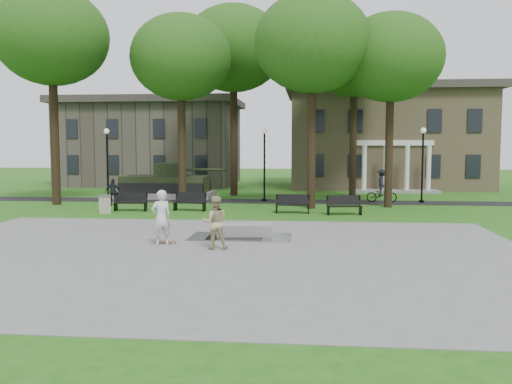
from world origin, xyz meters
TOP-DOWN VIEW (x-y plane):
  - ground at (0.00, 0.00)m, footprint 120.00×120.00m
  - plaza at (0.00, -5.00)m, footprint 22.00×16.00m
  - footpath at (0.00, 12.00)m, footprint 44.00×2.60m
  - building_right at (10.00, 26.00)m, footprint 17.00×12.00m
  - building_left at (-11.00, 26.50)m, footprint 15.00×10.00m
  - tree_0 at (-12.00, 9.00)m, footprint 6.80×6.80m
  - tree_1 at (-4.50, 10.50)m, footprint 6.20×6.20m
  - tree_2 at (3.50, 8.50)m, footprint 6.60×6.60m
  - tree_3 at (8.00, 9.50)m, footprint 6.00×6.00m
  - tree_4 at (-2.00, 16.00)m, footprint 7.20×7.20m
  - tree_5 at (6.50, 16.50)m, footprint 6.40×6.40m
  - lamp_left at (-10.00, 12.30)m, footprint 0.36×0.36m
  - lamp_mid at (0.50, 12.30)m, footprint 0.36×0.36m
  - lamp_right at (10.50, 12.30)m, footprint 0.36×0.36m
  - tank_monument at (-6.46, 14.00)m, footprint 7.45×3.40m
  - puddle at (0.47, -1.83)m, footprint 2.20×1.20m
  - concrete_block at (0.80, -1.26)m, footprint 2.30×1.24m
  - skateboard at (-1.91, -3.30)m, footprint 0.80×0.35m
  - skateboarder at (-1.98, -3.60)m, footprint 0.88×0.81m
  - friend_watching at (0.09, -4.16)m, footprint 1.03×0.87m
  - pedestrian_walker at (-8.38, 8.79)m, footprint 1.01×0.57m
  - cyclist at (7.99, 12.18)m, footprint 1.91×1.08m
  - park_bench_0 at (-6.44, 6.37)m, footprint 1.80×0.54m
  - park_bench_1 at (-3.20, 6.76)m, footprint 1.85×0.78m
  - park_bench_2 at (2.51, 6.22)m, footprint 1.81×0.57m
  - park_bench_3 at (5.22, 5.82)m, footprint 1.85×0.78m
  - trash_bin at (-7.52, 5.26)m, footprint 0.85×0.85m

SIDE VIEW (x-z plane):
  - ground at x=0.00m, z-range 0.00..0.00m
  - footpath at x=0.00m, z-range 0.00..0.01m
  - plaza at x=0.00m, z-range 0.00..0.02m
  - puddle at x=0.47m, z-range 0.02..0.02m
  - skateboard at x=-1.91m, z-range 0.02..0.09m
  - concrete_block at x=0.80m, z-range 0.02..0.47m
  - trash_bin at x=-7.52m, z-range 0.01..0.97m
  - park_bench_0 at x=-6.44m, z-range 0.02..1.02m
  - park_bench_1 at x=-3.20m, z-range 0.02..1.02m
  - park_bench_2 at x=2.51m, z-range 0.02..1.02m
  - park_bench_3 at x=5.22m, z-range 0.02..1.02m
  - pedestrian_walker at x=-8.38m, z-range 0.00..1.62m
  - tank_monument at x=-6.46m, z-range -0.34..2.06m
  - cyclist at x=7.99m, z-range -0.19..1.92m
  - friend_watching at x=0.09m, z-range 0.02..1.88m
  - skateboarder at x=-1.98m, z-range 0.02..2.03m
  - lamp_left at x=-10.00m, z-range 0.43..5.16m
  - lamp_mid at x=0.50m, z-range 0.43..5.16m
  - lamp_right at x=10.50m, z-range 0.43..5.16m
  - building_left at x=-11.00m, z-range 0.00..7.20m
  - building_right at x=10.00m, z-range 0.04..8.64m
  - tree_3 at x=8.00m, z-range 3.00..14.19m
  - tree_1 at x=-4.50m, z-range 3.14..14.77m
  - tree_2 at x=3.50m, z-range 3.23..15.40m
  - tree_5 at x=6.50m, z-range 3.45..15.89m
  - tree_0 at x=-12.00m, z-range 3.54..16.51m
  - tree_4 at x=-2.00m, z-range 3.64..17.14m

